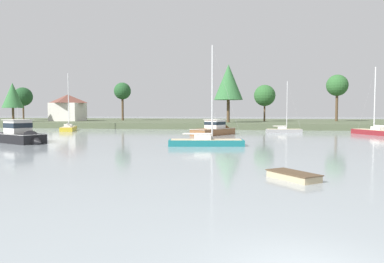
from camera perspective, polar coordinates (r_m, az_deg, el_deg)
name	(u,v)px	position (r m, az deg, el deg)	size (l,w,h in m)	color
far_shore_bank	(254,123)	(98.13, 9.70, 1.32)	(199.04, 46.88, 1.26)	#4C563D
sailboat_maroon	(377,133)	(66.16, 27.17, -0.26)	(6.14, 9.60, 11.63)	maroon
cruiser_black	(21,138)	(48.84, -25.28, -0.94)	(9.51, 6.69, 5.45)	black
sailboat_yellow	(69,129)	(75.52, -18.87, 0.32)	(5.12, 8.65, 11.89)	gold
sailboat_teal	(206,144)	(40.84, 2.22, -1.92)	(8.68, 3.74, 11.71)	#196B70
cruiser_wood	(217,131)	(59.71, 3.99, 0.01)	(7.43, 10.00, 4.79)	brown
sailboat_grey	(284,131)	(67.21, 14.26, 0.01)	(6.43, 2.57, 9.66)	gray
dinghy_sand	(293,177)	(21.74, 15.67, -6.91)	(3.10, 3.42, 0.58)	tan
shore_tree_right	(13,95)	(96.62, -26.43, 5.11)	(4.91, 4.91, 9.35)	brown
shore_tree_inland_a	(265,96)	(91.80, 11.38, 5.57)	(5.26, 5.26, 9.08)	brown
shore_tree_right_mid	(337,86)	(99.76, 21.91, 6.71)	(5.41, 5.41, 11.84)	brown
shore_tree_center_right	(23,97)	(115.26, -25.09, 4.98)	(5.34, 5.34, 9.37)	brown
shore_tree_center	(122,91)	(101.84, -10.91, 6.23)	(4.64, 4.64, 10.41)	brown
shore_tree_inland_c	(228,82)	(83.37, 5.76, 7.71)	(6.57, 6.57, 13.19)	brown
cottage_eastern	(68,107)	(100.27, -18.97, 3.63)	(7.93, 7.56, 6.89)	silver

